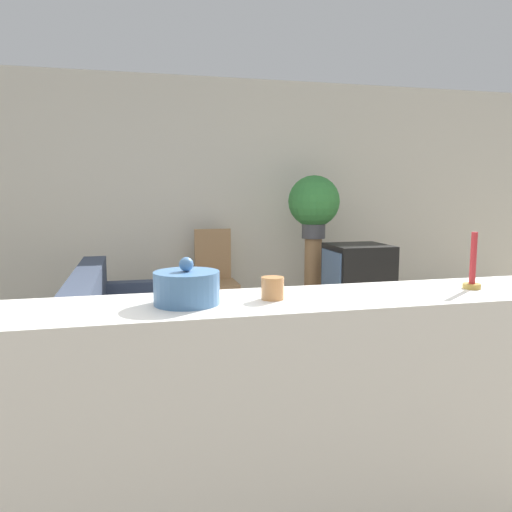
# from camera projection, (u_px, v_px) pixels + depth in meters

# --- Properties ---
(ground_plane) EXTENTS (14.00, 14.00, 0.00)m
(ground_plane) POSITION_uv_depth(u_px,v_px,m) (253.00, 477.00, 2.52)
(ground_plane) COLOR tan
(wall_back) EXTENTS (9.00, 0.06, 2.70)m
(wall_back) POSITION_uv_depth(u_px,v_px,m) (182.00, 199.00, 5.65)
(wall_back) COLOR beige
(wall_back) RESTS_ON ground_plane
(couch) EXTENTS (0.98, 1.96, 0.83)m
(couch) POSITION_uv_depth(u_px,v_px,m) (134.00, 340.00, 3.90)
(couch) COLOR #384256
(couch) RESTS_ON ground_plane
(tv_stand) EXTENTS (0.90, 0.59, 0.44)m
(tv_stand) POSITION_uv_depth(u_px,v_px,m) (357.00, 315.00, 4.94)
(tv_stand) COLOR #9E754C
(tv_stand) RESTS_ON ground_plane
(television) EXTENTS (0.57, 0.56, 0.48)m
(television) POSITION_uv_depth(u_px,v_px,m) (358.00, 269.00, 4.88)
(television) COLOR black
(television) RESTS_ON tv_stand
(wooden_chair) EXTENTS (0.44, 0.44, 1.03)m
(wooden_chair) POSITION_uv_depth(u_px,v_px,m) (215.00, 273.00, 5.36)
(wooden_chair) COLOR #9E754C
(wooden_chair) RESTS_ON ground_plane
(plant_stand) EXTENTS (0.19, 0.19, 0.93)m
(plant_stand) POSITION_uv_depth(u_px,v_px,m) (313.00, 281.00, 5.43)
(plant_stand) COLOR #9E754C
(plant_stand) RESTS_ON ground_plane
(potted_plant) EXTENTS (0.55, 0.55, 0.67)m
(potted_plant) POSITION_uv_depth(u_px,v_px,m) (314.00, 203.00, 5.32)
(potted_plant) COLOR #4C4C51
(potted_plant) RESTS_ON plant_stand
(foreground_counter) EXTENTS (2.95, 0.44, 1.05)m
(foreground_counter) POSITION_uv_depth(u_px,v_px,m) (290.00, 436.00, 1.87)
(foreground_counter) COLOR white
(foreground_counter) RESTS_ON ground_plane
(decorative_bowl) EXTENTS (0.23, 0.23, 0.16)m
(decorative_bowl) POSITION_uv_depth(u_px,v_px,m) (187.00, 287.00, 1.71)
(decorative_bowl) COLOR #4C7AAD
(decorative_bowl) RESTS_ON foreground_counter
(candle_jar) EXTENTS (0.08, 0.08, 0.08)m
(candle_jar) POSITION_uv_depth(u_px,v_px,m) (273.00, 288.00, 1.78)
(candle_jar) COLOR #C6844C
(candle_jar) RESTS_ON foreground_counter
(candlestick) EXTENTS (0.07, 0.07, 0.23)m
(candlestick) POSITION_uv_depth(u_px,v_px,m) (473.00, 271.00, 1.97)
(candlestick) COLOR #B7933D
(candlestick) RESTS_ON foreground_counter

